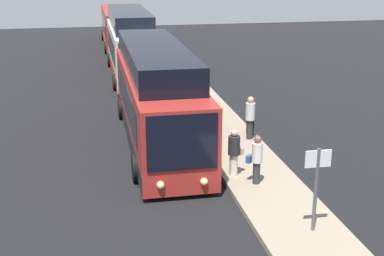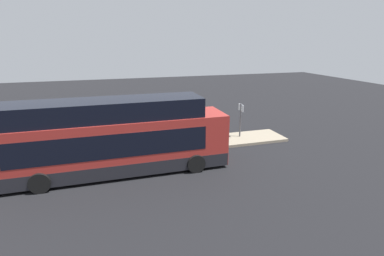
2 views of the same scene
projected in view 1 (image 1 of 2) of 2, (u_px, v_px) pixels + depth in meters
ground at (163, 154)px, 20.63m from camera, size 80.00×80.00×0.00m
platform at (235, 147)px, 21.12m from camera, size 20.00×2.49×0.18m
bus_lead at (157, 100)px, 21.65m from camera, size 11.70×2.78×3.91m
bus_second at (130, 47)px, 33.64m from camera, size 10.76×2.71×4.09m
bus_third at (118, 28)px, 45.19m from camera, size 10.90×2.72×3.04m
passenger_boarding at (250, 116)px, 21.55m from camera, size 0.52×0.52×1.77m
passenger_waiting at (257, 158)px, 17.30m from camera, size 0.59×0.58×1.65m
passenger_with_bags at (234, 151)px, 17.96m from camera, size 0.61×0.66×1.64m
suitcase at (250, 127)px, 22.32m from camera, size 0.41×0.22×0.85m
sign_post at (317, 179)px, 14.12m from camera, size 0.10×0.72×2.36m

